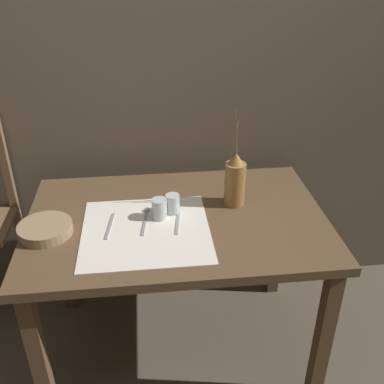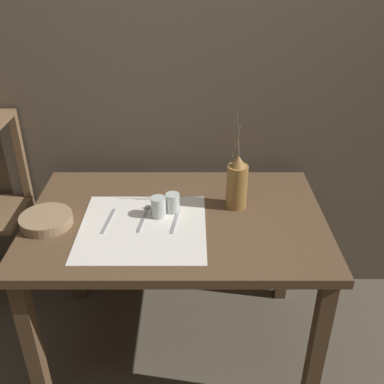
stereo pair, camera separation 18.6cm
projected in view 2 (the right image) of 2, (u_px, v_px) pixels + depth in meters
The scene contains 11 objects.
ground_plane at pixel (179, 343), 2.30m from camera, with size 12.00×12.00×0.00m, color brown.
stone_wall_back at pixel (179, 83), 2.16m from camera, with size 7.00×0.06×2.40m.
wooden_table at pixel (177, 235), 1.97m from camera, with size 1.27×0.83×0.77m.
linen_cloth at pixel (144, 227), 1.84m from camera, with size 0.52×0.50×0.00m.
pitcher_with_flowers at pixel (238, 183), 1.93m from camera, with size 0.09×0.09×0.45m.
wooden_bowl at pixel (47, 220), 1.85m from camera, with size 0.22×0.22×0.04m.
glass_tumbler_near at pixel (159, 207), 1.89m from camera, with size 0.06×0.06×0.09m.
glass_tumbler_far at pixel (174, 203), 1.93m from camera, with size 0.06×0.06×0.08m.
fork_inner at pixel (110, 221), 1.88m from camera, with size 0.04×0.19×0.00m.
spoon_outer at pixel (147, 212), 1.94m from camera, with size 0.04×0.20×0.02m.
knife_center at pixel (178, 221), 1.88m from camera, with size 0.04×0.19×0.00m.
Camera 2 is at (0.07, -1.61, 1.81)m, focal length 42.00 mm.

